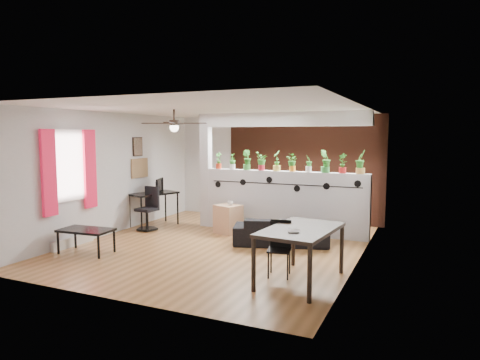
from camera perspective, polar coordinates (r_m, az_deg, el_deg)
The scene contains 31 objects.
room_shell at distance 8.12m, azimuth -2.75°, elevation 0.22°, with size 6.30×7.10×2.90m.
partition_wall at distance 9.27m, azimuth 5.90°, elevation -2.98°, with size 3.60×0.18×1.35m, color #BCBCC1.
ceiling_header at distance 9.16m, azimuth 6.02°, elevation 8.05°, with size 3.60×0.18×0.30m, color silver.
pier_column at distance 9.95m, azimuth -4.56°, elevation 1.28°, with size 0.22×0.20×2.60m, color #BCBCC1.
brick_panel at distance 10.60m, azimuth 8.42°, elevation 1.52°, with size 3.90×0.05×2.60m, color #A64B30.
vine_decal at distance 9.13m, azimuth 5.74°, elevation -0.55°, with size 3.31×0.01×0.30m.
window_assembly at distance 8.65m, azimuth -21.81°, elevation 1.55°, with size 0.09×1.30×1.55m.
baseboard_heater at distance 8.86m, azimuth -21.37°, elevation -7.65°, with size 0.08×1.00×0.18m, color silver.
corkboard at distance 10.28m, azimuth -13.23°, elevation 1.57°, with size 0.03×0.60×0.45m, color olive.
framed_art at distance 10.22m, azimuth -13.48°, elevation 4.34°, with size 0.03×0.34×0.44m.
ceiling_fan at distance 8.21m, azimuth -8.77°, elevation 7.31°, with size 1.19×1.19×0.43m.
potted_plant_0 at distance 9.78m, azimuth -2.88°, elevation 2.68°, with size 0.20×0.17×0.38m.
potted_plant_1 at distance 9.63m, azimuth -1.01°, elevation 2.59°, with size 0.16×0.19×0.36m.
potted_plant_2 at distance 9.48m, azimuth 0.91°, elevation 2.79°, with size 0.27×0.24×0.44m.
potted_plant_3 at distance 9.35m, azimuth 2.89°, elevation 2.62°, with size 0.17×0.21×0.41m.
potted_plant_4 at distance 9.23m, azimuth 4.93°, elevation 2.65°, with size 0.26×0.28×0.44m.
potted_plant_5 at distance 9.12m, azimuth 7.01°, elevation 2.42°, with size 0.24×0.22×0.38m.
potted_plant_6 at distance 9.03m, azimuth 9.14°, elevation 2.29°, with size 0.19×0.21×0.36m.
potted_plant_7 at distance 8.94m, azimuth 11.33°, elevation 2.56°, with size 0.31×0.30×0.47m.
potted_plant_8 at distance 8.87m, azimuth 13.54°, elevation 2.29°, with size 0.26×0.25×0.41m.
potted_plant_9 at distance 8.81m, azimuth 15.79°, elevation 2.43°, with size 0.30×0.32×0.48m.
sofa at distance 8.40m, azimuth 5.51°, elevation -6.84°, with size 1.73×0.68×0.51m, color black.
cube_shelf at distance 9.30m, azimuth -1.58°, elevation -5.22°, with size 0.50×0.45×0.62m, color tan.
cup at distance 9.22m, azimuth -1.31°, elevation -3.08°, with size 0.12×0.12×0.09m, color gray.
computer_desk at distance 10.16m, azimuth -11.42°, elevation -2.08°, with size 0.91×1.21×0.78m.
monitor at distance 10.26m, azimuth -10.95°, elevation -1.08°, with size 0.05×0.31×0.18m, color black.
office_chair at distance 9.78m, azimuth -12.08°, elevation -4.12°, with size 0.50×0.50×0.95m.
dining_table at distance 6.24m, azimuth 8.10°, elevation -7.11°, with size 1.03×1.53×0.79m.
book at distance 5.96m, azimuth 6.39°, elevation -6.77°, with size 0.15×0.21×0.02m, color gray.
folding_chair at distance 6.56m, azimuth 5.36°, elevation -8.33°, with size 0.40×0.40×0.84m.
coffee_table at distance 8.20m, azimuth -19.84°, elevation -6.49°, with size 0.98×0.60×0.44m.
Camera 1 is at (3.64, -7.20, 2.12)m, focal length 32.00 mm.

